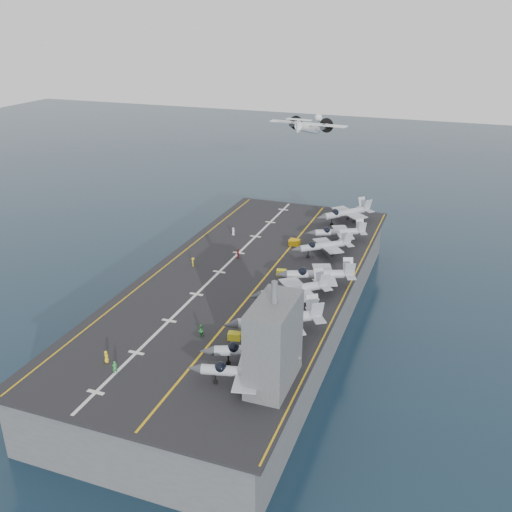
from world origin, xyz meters
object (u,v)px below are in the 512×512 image
(island_superstructure, at_px, (274,334))
(transport_plane, at_px, (308,128))
(fighter_jet_0, at_px, (243,371))
(tow_cart_a, at_px, (234,336))

(island_superstructure, distance_m, transport_plane, 88.74)
(transport_plane, bearing_deg, island_superstructure, -77.11)
(island_superstructure, bearing_deg, transport_plane, 102.89)
(fighter_jet_0, distance_m, tow_cart_a, 11.88)
(transport_plane, bearing_deg, tow_cart_a, -82.19)
(fighter_jet_0, height_order, tow_cart_a, fighter_jet_0)
(island_superstructure, xyz_separation_m, tow_cart_a, (-9.02, 8.40, -6.92))
(island_superstructure, xyz_separation_m, fighter_jet_0, (-3.55, -2.01, -5.20))
(fighter_jet_0, bearing_deg, transport_plane, 100.38)
(island_superstructure, bearing_deg, tow_cart_a, 137.06)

